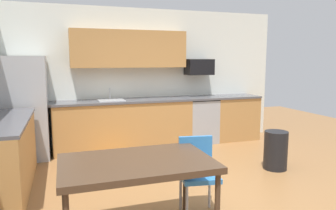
{
  "coord_description": "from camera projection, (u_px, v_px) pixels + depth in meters",
  "views": [
    {
      "loc": [
        -1.55,
        -3.63,
        1.7
      ],
      "look_at": [
        0.0,
        1.0,
        1.0
      ],
      "focal_mm": 33.94,
      "sensor_mm": 36.0,
      "label": 1
    }
  ],
  "objects": [
    {
      "name": "sink_faucet",
      "position": [
        110.0,
        94.0,
        6.1
      ],
      "size": [
        0.02,
        0.02,
        0.24
      ],
      "primitive_type": "cylinder",
      "color": "#B2B5BA",
      "rests_on": "countertop_back"
    },
    {
      "name": "countertop_left",
      "position": [
        2.0,
        121.0,
        4.04
      ],
      "size": [
        0.64,
        2.0,
        0.04
      ],
      "primitive_type": "cube",
      "color": "#4C4C51",
      "rests_on": "cabinet_run_left"
    },
    {
      "name": "upper_cabinets_back",
      "position": [
        129.0,
        49.0,
        6.06
      ],
      "size": [
        2.2,
        0.34,
        0.7
      ],
      "primitive_type": "cube",
      "color": "#AD7A42"
    },
    {
      "name": "dining_table",
      "position": [
        137.0,
        167.0,
        2.95
      ],
      "size": [
        1.4,
        0.9,
        0.78
      ],
      "color": "#422D1E",
      "rests_on": "ground"
    },
    {
      "name": "trash_bin",
      "position": [
        276.0,
        150.0,
        4.95
      ],
      "size": [
        0.36,
        0.36,
        0.6
      ],
      "primitive_type": "cylinder",
      "color": "black",
      "rests_on": "ground"
    },
    {
      "name": "oven_range",
      "position": [
        200.0,
        120.0,
        6.59
      ],
      "size": [
        0.6,
        0.6,
        0.91
      ],
      "color": "#999BA0",
      "rests_on": "ground"
    },
    {
      "name": "floor_mat",
      "position": [
        114.0,
        159.0,
        5.45
      ],
      "size": [
        0.7,
        0.5,
        0.01
      ],
      "primitive_type": "cube",
      "color": "orange",
      "rests_on": "ground"
    },
    {
      "name": "wall_back",
      "position": [
        142.0,
        77.0,
        6.43
      ],
      "size": [
        5.8,
        0.1,
        2.7
      ],
      "primitive_type": "cube",
      "color": "silver",
      "rests_on": "ground"
    },
    {
      "name": "cabinet_run_back",
      "position": [
        124.0,
        125.0,
        6.09
      ],
      "size": [
        2.59,
        0.6,
        0.9
      ],
      "primitive_type": "cube",
      "color": "#AD7A42",
      "rests_on": "ground"
    },
    {
      "name": "countertop_back",
      "position": [
        147.0,
        100.0,
        6.17
      ],
      "size": [
        4.8,
        0.64,
        0.04
      ],
      "primitive_type": "cube",
      "color": "#4C4C51",
      "rests_on": "cabinet_run_back"
    },
    {
      "name": "refrigerator",
      "position": [
        24.0,
        108.0,
        5.41
      ],
      "size": [
        0.76,
        0.7,
        1.76
      ],
      "primitive_type": "cube",
      "color": "#9EA0A5",
      "rests_on": "ground"
    },
    {
      "name": "cabinet_run_back_right",
      "position": [
        233.0,
        118.0,
        6.84
      ],
      "size": [
        0.96,
        0.6,
        0.9
      ],
      "primitive_type": "cube",
      "color": "#AD7A42",
      "rests_on": "ground"
    },
    {
      "name": "sink_basin",
      "position": [
        111.0,
        104.0,
        5.96
      ],
      "size": [
        0.48,
        0.4,
        0.14
      ],
      "primitive_type": "cube",
      "color": "#A5A8AD",
      "rests_on": "countertop_back"
    },
    {
      "name": "microwave",
      "position": [
        199.0,
        67.0,
        6.53
      ],
      "size": [
        0.54,
        0.36,
        0.32
      ],
      "primitive_type": "cube",
      "color": "black"
    },
    {
      "name": "chair_near_table",
      "position": [
        198.0,
        169.0,
        3.49
      ],
      "size": [
        0.46,
        0.46,
        0.85
      ],
      "color": "#2D72B7",
      "rests_on": "ground"
    },
    {
      "name": "ground_plane",
      "position": [
        192.0,
        191.0,
        4.14
      ],
      "size": [
        12.0,
        12.0,
        0.0
      ],
      "primitive_type": "plane",
      "color": "olive"
    },
    {
      "name": "cabinet_run_left",
      "position": [
        5.0,
        157.0,
        4.1
      ],
      "size": [
        0.6,
        2.0,
        0.9
      ],
      "primitive_type": "cube",
      "color": "#AD7A42",
      "rests_on": "ground"
    }
  ]
}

